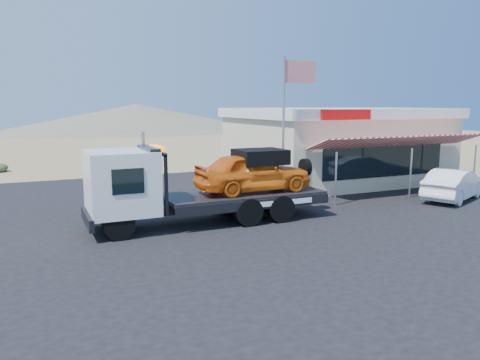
{
  "coord_description": "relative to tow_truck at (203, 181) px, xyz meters",
  "views": [
    {
      "loc": [
        -4.8,
        -12.21,
        4.1
      ],
      "look_at": [
        1.84,
        2.48,
        1.5
      ],
      "focal_mm": 35.0,
      "sensor_mm": 36.0,
      "label": 1
    }
  ],
  "objects": [
    {
      "name": "asphalt_lot",
      "position": [
        1.39,
        0.17,
        -1.48
      ],
      "size": [
        32.0,
        24.0,
        0.02
      ],
      "primitive_type": "cube",
      "color": "black",
      "rests_on": "ground"
    },
    {
      "name": "jerky_store",
      "position": [
        9.89,
        6.15,
        0.51
      ],
      "size": [
        10.4,
        9.97,
        3.9
      ],
      "color": "beige",
      "rests_on": "asphalt_lot"
    },
    {
      "name": "ground",
      "position": [
        -0.61,
        -2.83,
        -1.49
      ],
      "size": [
        120.0,
        120.0,
        0.0
      ],
      "primitive_type": "plane",
      "color": "#8C7350",
      "rests_on": "ground"
    },
    {
      "name": "flagpole",
      "position": [
        4.33,
        1.67,
        2.28
      ],
      "size": [
        1.55,
        0.1,
        6.0
      ],
      "color": "#99999E",
      "rests_on": "asphalt_lot"
    },
    {
      "name": "white_sedan",
      "position": [
        11.25,
        -0.69,
        -0.79
      ],
      "size": [
        4.33,
        2.96,
        1.35
      ],
      "primitive_type": "imported",
      "rotation": [
        0.0,
        0.0,
        1.99
      ],
      "color": "white",
      "rests_on": "asphalt_lot"
    },
    {
      "name": "tow_truck",
      "position": [
        0.0,
        0.0,
        0.0
      ],
      "size": [
        8.24,
        2.44,
        2.76
      ],
      "color": "black",
      "rests_on": "asphalt_lot"
    }
  ]
}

